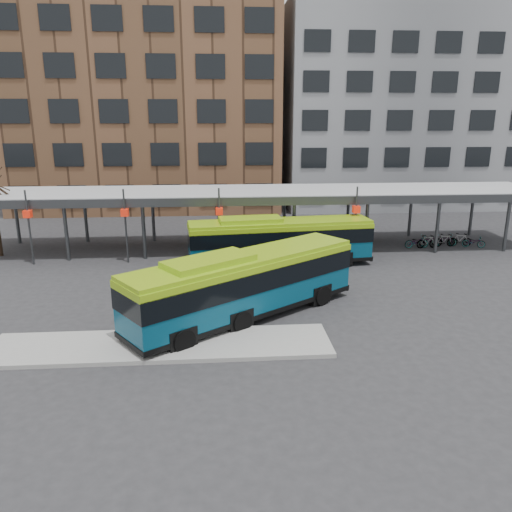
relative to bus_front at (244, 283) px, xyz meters
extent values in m
plane|color=#28282B|center=(1.91, 0.11, -1.73)|extent=(120.00, 120.00, 0.00)
cube|color=gray|center=(-3.59, -2.89, -1.64)|extent=(14.00, 3.00, 0.18)
cube|color=#999B9E|center=(1.91, 13.11, 2.27)|extent=(40.00, 6.00, 0.35)
cube|color=#383A3D|center=(1.91, 10.11, 2.12)|extent=(40.00, 0.15, 0.55)
cylinder|color=#383A3D|center=(-16.09, 15.61, 0.17)|extent=(0.24, 0.24, 3.80)
cylinder|color=#383A3D|center=(-11.09, 10.61, 0.17)|extent=(0.24, 0.24, 3.80)
cylinder|color=#383A3D|center=(-11.09, 15.61, 0.17)|extent=(0.24, 0.24, 3.80)
cylinder|color=#383A3D|center=(-6.09, 10.61, 0.17)|extent=(0.24, 0.24, 3.80)
cylinder|color=#383A3D|center=(-6.09, 15.61, 0.17)|extent=(0.24, 0.24, 3.80)
cylinder|color=#383A3D|center=(-1.09, 10.61, 0.17)|extent=(0.24, 0.24, 3.80)
cylinder|color=#383A3D|center=(-1.09, 15.61, 0.17)|extent=(0.24, 0.24, 3.80)
cylinder|color=#383A3D|center=(3.91, 10.61, 0.17)|extent=(0.24, 0.24, 3.80)
cylinder|color=#383A3D|center=(3.91, 15.61, 0.17)|extent=(0.24, 0.24, 3.80)
cylinder|color=#383A3D|center=(8.91, 10.61, 0.17)|extent=(0.24, 0.24, 3.80)
cylinder|color=#383A3D|center=(8.91, 15.61, 0.17)|extent=(0.24, 0.24, 3.80)
cylinder|color=#383A3D|center=(13.91, 10.61, 0.17)|extent=(0.24, 0.24, 3.80)
cylinder|color=#383A3D|center=(13.91, 15.61, 0.17)|extent=(0.24, 0.24, 3.80)
cylinder|color=#383A3D|center=(18.91, 10.61, 0.17)|extent=(0.24, 0.24, 3.80)
cylinder|color=#383A3D|center=(18.91, 15.61, 0.17)|extent=(0.24, 0.24, 3.80)
cylinder|color=#383A3D|center=(-13.09, 9.81, 0.67)|extent=(0.12, 0.12, 4.80)
cube|color=red|center=(-13.09, 9.81, 1.57)|extent=(0.45, 0.45, 0.45)
cylinder|color=#383A3D|center=(-7.09, 9.81, 0.67)|extent=(0.12, 0.12, 4.80)
cube|color=red|center=(-7.09, 9.81, 1.57)|extent=(0.45, 0.45, 0.45)
cylinder|color=#383A3D|center=(-1.09, 9.81, 0.67)|extent=(0.12, 0.12, 4.80)
cube|color=red|center=(-1.09, 9.81, 1.57)|extent=(0.45, 0.45, 0.45)
cylinder|color=#383A3D|center=(7.91, 9.81, 0.67)|extent=(0.12, 0.12, 4.80)
cube|color=red|center=(7.91, 9.81, 1.57)|extent=(0.45, 0.45, 0.45)
cube|color=brown|center=(-8.09, 32.11, 9.27)|extent=(26.00, 14.00, 22.00)
cube|color=slate|center=(17.91, 32.11, 8.27)|extent=(24.00, 14.00, 20.00)
cube|color=navy|center=(0.04, 0.03, -0.13)|extent=(11.16, 9.01, 2.49)
cube|color=black|center=(0.04, 0.03, 0.37)|extent=(11.24, 9.09, 0.95)
cube|color=#83B012|center=(0.04, 0.03, 1.22)|extent=(11.11, 8.93, 0.20)
cube|color=#83B012|center=(-1.58, -1.14, 1.41)|extent=(4.28, 3.79, 0.35)
cube|color=black|center=(0.04, 0.03, -1.26)|extent=(11.25, 9.10, 0.24)
cylinder|color=black|center=(3.99, 1.37, -1.23)|extent=(0.98, 0.83, 1.00)
cylinder|color=black|center=(2.56, 3.35, -1.23)|extent=(0.98, 0.83, 1.00)
cylinder|color=black|center=(-0.22, -1.66, -1.23)|extent=(0.98, 0.83, 1.00)
cylinder|color=black|center=(-1.64, 0.32, -1.23)|extent=(0.98, 0.83, 1.00)
cylinder|color=black|center=(-2.65, -3.41, -1.23)|extent=(0.98, 0.83, 1.00)
cylinder|color=black|center=(-4.07, -1.43, -1.23)|extent=(0.98, 0.83, 1.00)
cube|color=navy|center=(2.72, 8.43, -0.20)|extent=(11.65, 3.63, 2.39)
cube|color=black|center=(2.72, 8.43, 0.28)|extent=(11.70, 3.69, 0.91)
cube|color=#83B012|center=(2.72, 8.43, 1.09)|extent=(11.64, 3.54, 0.19)
cube|color=#83B012|center=(0.82, 8.22, 1.28)|extent=(3.98, 2.13, 0.33)
cube|color=black|center=(2.72, 8.43, -1.28)|extent=(11.71, 3.69, 0.23)
cylinder|color=black|center=(6.64, 7.70, -1.25)|extent=(0.98, 0.39, 0.95)
cylinder|color=black|center=(6.39, 10.01, -1.25)|extent=(0.98, 0.39, 0.95)
cylinder|color=black|center=(1.71, 7.15, -1.25)|extent=(0.98, 0.39, 0.95)
cylinder|color=black|center=(1.45, 9.47, -1.25)|extent=(0.98, 0.39, 0.95)
cylinder|color=black|center=(-1.14, 6.84, -1.25)|extent=(0.98, 0.39, 0.95)
cylinder|color=black|center=(-1.39, 9.15, -1.25)|extent=(0.98, 0.39, 0.95)
imported|color=black|center=(-4.95, -2.59, -0.66)|extent=(0.60, 0.74, 1.76)
cube|color=maroon|center=(-5.01, -2.77, -0.43)|extent=(0.28, 0.37, 0.47)
imported|color=slate|center=(13.08, 11.92, -1.26)|extent=(1.81, 0.74, 0.93)
imported|color=slate|center=(13.83, 11.84, -1.24)|extent=(1.64, 0.59, 0.96)
imported|color=slate|center=(14.32, 12.38, -1.27)|extent=(1.76, 0.67, 0.91)
imported|color=slate|center=(15.26, 12.16, -1.24)|extent=(1.60, 0.45, 0.96)
imported|color=slate|center=(15.33, 12.35, -1.26)|extent=(1.85, 0.94, 0.93)
imported|color=slate|center=(16.47, 12.22, -1.24)|extent=(1.68, 0.70, 0.98)
imported|color=slate|center=(17.27, 11.77, -1.31)|extent=(1.69, 1.06, 0.84)
camera|label=1|loc=(-1.12, -21.98, 7.55)|focal=35.00mm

